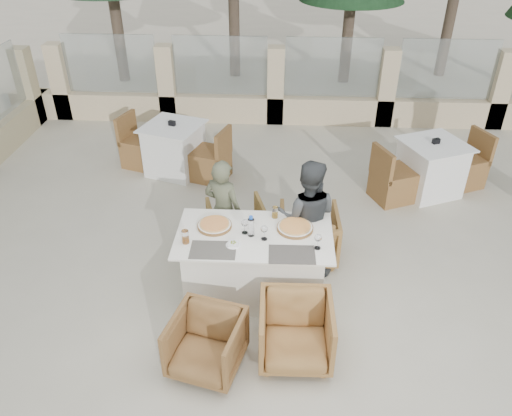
# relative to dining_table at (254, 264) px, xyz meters

# --- Properties ---
(ground) EXTENTS (80.00, 80.00, 0.00)m
(ground) POSITION_rel_dining_table_xyz_m (0.11, -0.08, -0.39)
(ground) COLOR #B9B39E
(ground) RESTS_ON ground
(sand_patch) EXTENTS (30.00, 16.00, 0.01)m
(sand_patch) POSITION_rel_dining_table_xyz_m (0.11, 13.92, -0.38)
(sand_patch) COLOR beige
(sand_patch) RESTS_ON ground
(perimeter_wall_far) EXTENTS (10.00, 0.34, 1.60)m
(perimeter_wall_far) POSITION_rel_dining_table_xyz_m (0.11, 4.72, 0.42)
(perimeter_wall_far) COLOR beige
(perimeter_wall_far) RESTS_ON ground
(dining_table) EXTENTS (1.60, 0.90, 0.77)m
(dining_table) POSITION_rel_dining_table_xyz_m (0.00, 0.00, 0.00)
(dining_table) COLOR white
(dining_table) RESTS_ON ground
(placemat_near_left) EXTENTS (0.45, 0.31, 0.00)m
(placemat_near_left) POSITION_rel_dining_table_xyz_m (-0.39, -0.28, 0.39)
(placemat_near_left) COLOR #59554C
(placemat_near_left) RESTS_ON dining_table
(placemat_near_right) EXTENTS (0.46, 0.31, 0.00)m
(placemat_near_right) POSITION_rel_dining_table_xyz_m (0.38, -0.31, 0.39)
(placemat_near_right) COLOR #504B44
(placemat_near_right) RESTS_ON dining_table
(pizza_left) EXTENTS (0.37, 0.37, 0.05)m
(pizza_left) POSITION_rel_dining_table_xyz_m (-0.42, 0.11, 0.41)
(pizza_left) COLOR #DA551D
(pizza_left) RESTS_ON dining_table
(pizza_right) EXTENTS (0.39, 0.39, 0.05)m
(pizza_right) POSITION_rel_dining_table_xyz_m (0.41, 0.12, 0.41)
(pizza_right) COLOR orange
(pizza_right) RESTS_ON dining_table
(water_bottle) EXTENTS (0.09, 0.09, 0.23)m
(water_bottle) POSITION_rel_dining_table_xyz_m (-0.03, -0.01, 0.50)
(water_bottle) COLOR #C2DFFF
(water_bottle) RESTS_ON dining_table
(wine_glass_centre) EXTENTS (0.08, 0.08, 0.18)m
(wine_glass_centre) POSITION_rel_dining_table_xyz_m (-0.10, 0.03, 0.48)
(wine_glass_centre) COLOR white
(wine_glass_centre) RESTS_ON dining_table
(wine_glass_near) EXTENTS (0.09, 0.09, 0.18)m
(wine_glass_near) POSITION_rel_dining_table_xyz_m (0.10, -0.07, 0.48)
(wine_glass_near) COLOR white
(wine_glass_near) RESTS_ON dining_table
(wine_glass_corner) EXTENTS (0.09, 0.09, 0.18)m
(wine_glass_corner) POSITION_rel_dining_table_xyz_m (0.63, -0.19, 0.48)
(wine_glass_corner) COLOR silver
(wine_glass_corner) RESTS_ON dining_table
(beer_glass_left) EXTENTS (0.09, 0.09, 0.14)m
(beer_glass_left) POSITION_rel_dining_table_xyz_m (-0.67, -0.17, 0.46)
(beer_glass_left) COLOR #C16B1B
(beer_glass_left) RESTS_ON dining_table
(beer_glass_right) EXTENTS (0.08, 0.08, 0.13)m
(beer_glass_right) POSITION_rel_dining_table_xyz_m (0.20, 0.33, 0.45)
(beer_glass_right) COLOR gold
(beer_glass_right) RESTS_ON dining_table
(olive_dish) EXTENTS (0.14, 0.14, 0.04)m
(olive_dish) POSITION_rel_dining_table_xyz_m (-0.20, -0.19, 0.41)
(olive_dish) COLOR white
(olive_dish) RESTS_ON dining_table
(armchair_far_left) EXTENTS (0.82, 0.83, 0.61)m
(armchair_far_left) POSITION_rel_dining_table_xyz_m (-0.26, 0.78, -0.08)
(armchair_far_left) COLOR olive
(armchair_far_left) RESTS_ON ground
(armchair_far_right) EXTENTS (0.69, 0.71, 0.63)m
(armchair_far_right) POSITION_rel_dining_table_xyz_m (0.60, 0.67, -0.07)
(armchair_far_right) COLOR olive
(armchair_far_right) RESTS_ON ground
(armchair_near_left) EXTENTS (0.75, 0.77, 0.58)m
(armchair_near_left) POSITION_rel_dining_table_xyz_m (-0.38, -1.03, -0.10)
(armchair_near_left) COLOR brown
(armchair_near_left) RESTS_ON ground
(armchair_near_right) EXTENTS (0.68, 0.70, 0.62)m
(armchair_near_right) POSITION_rel_dining_table_xyz_m (0.43, -0.86, -0.07)
(armchair_near_right) COLOR olive
(armchair_near_right) RESTS_ON ground
(diner_left) EXTENTS (0.55, 0.46, 1.28)m
(diner_left) POSITION_rel_dining_table_xyz_m (-0.39, 0.62, 0.26)
(diner_left) COLOR #555941
(diner_left) RESTS_ON ground
(diner_right) EXTENTS (0.73, 0.60, 1.39)m
(diner_right) POSITION_rel_dining_table_xyz_m (0.55, 0.45, 0.31)
(diner_right) COLOR #3D4042
(diner_right) RESTS_ON ground
(bg_table_a) EXTENTS (1.81, 1.29, 0.77)m
(bg_table_a) POSITION_rel_dining_table_xyz_m (-1.38, 2.69, 0.00)
(bg_table_a) COLOR white
(bg_table_a) RESTS_ON ground
(bg_table_b) EXTENTS (1.83, 1.40, 0.77)m
(bg_table_b) POSITION_rel_dining_table_xyz_m (2.38, 2.28, 0.00)
(bg_table_b) COLOR white
(bg_table_b) RESTS_ON ground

